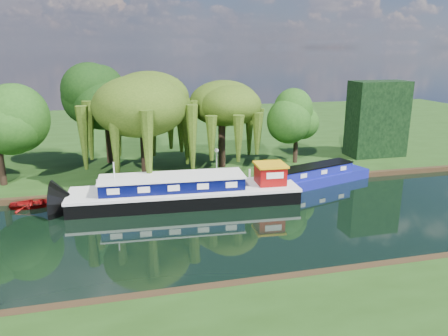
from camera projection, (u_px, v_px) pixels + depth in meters
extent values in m
plane|color=black|center=(244.00, 224.00, 30.33)|extent=(120.00, 120.00, 0.00)
cube|color=#19330D|center=(176.00, 132.00, 62.06)|extent=(120.00, 52.00, 0.45)
cube|color=black|center=(185.00, 198.00, 34.22)|extent=(17.85, 4.97, 1.18)
cube|color=silver|center=(185.00, 189.00, 34.04)|extent=(17.96, 5.06, 0.22)
cube|color=#050938|center=(172.00, 183.00, 33.71)|extent=(11.09, 3.48, 0.93)
cube|color=silver|center=(172.00, 177.00, 33.57)|extent=(11.30, 3.68, 0.12)
cube|color=maroon|center=(270.00, 174.00, 35.03)|extent=(2.28, 2.28, 1.47)
cube|color=#CC970E|center=(270.00, 165.00, 34.81)|extent=(2.54, 2.54, 0.16)
cylinder|color=silver|center=(114.00, 177.00, 32.75)|extent=(0.10, 0.10, 2.35)
cube|color=navy|center=(307.00, 182.00, 38.48)|extent=(13.36, 6.02, 1.00)
cube|color=navy|center=(307.00, 172.00, 38.24)|extent=(9.39, 4.32, 0.83)
cube|color=black|center=(308.00, 167.00, 38.11)|extent=(9.53, 4.46, 0.11)
cube|color=silver|center=(282.00, 180.00, 35.79)|extent=(0.65, 0.25, 0.35)
cube|color=silver|center=(304.00, 176.00, 36.94)|extent=(0.65, 0.25, 0.35)
cube|color=silver|center=(324.00, 172.00, 38.10)|extent=(0.65, 0.25, 0.35)
cube|color=silver|center=(343.00, 168.00, 39.26)|extent=(0.65, 0.25, 0.35)
imported|color=maroon|center=(34.00, 207.00, 33.57)|extent=(3.47, 2.54, 0.70)
cylinder|color=black|center=(145.00, 148.00, 39.18)|extent=(0.69, 0.69, 5.30)
ellipsoid|color=#27410D|center=(142.00, 105.00, 38.16)|extent=(7.40, 7.40, 4.78)
cylinder|color=black|center=(222.00, 144.00, 42.64)|extent=(0.64, 0.64, 4.49)
ellipsoid|color=#27410D|center=(222.00, 111.00, 41.78)|extent=(6.13, 6.13, 3.96)
cylinder|color=black|center=(108.00, 129.00, 43.87)|extent=(0.67, 0.67, 6.97)
ellipsoid|color=black|center=(106.00, 100.00, 43.11)|extent=(5.57, 5.57, 5.57)
cylinder|color=black|center=(296.00, 139.00, 44.16)|extent=(0.40, 0.40, 4.93)
ellipsoid|color=#1A4110|center=(297.00, 119.00, 43.62)|extent=(3.94, 3.94, 3.94)
cube|color=black|center=(377.00, 119.00, 46.69)|extent=(6.00, 3.00, 8.00)
cylinder|color=silver|center=(217.00, 164.00, 39.85)|extent=(0.10, 0.10, 2.20)
sphere|color=white|center=(217.00, 150.00, 39.51)|extent=(0.36, 0.36, 0.36)
cylinder|color=silver|center=(97.00, 186.00, 35.59)|extent=(0.16, 0.16, 1.00)
cylinder|color=silver|center=(171.00, 180.00, 37.00)|extent=(0.16, 0.16, 1.00)
cylinder|color=silver|center=(250.00, 175.00, 38.64)|extent=(0.16, 0.16, 1.00)
cylinder|color=silver|center=(312.00, 170.00, 40.04)|extent=(0.16, 0.16, 1.00)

